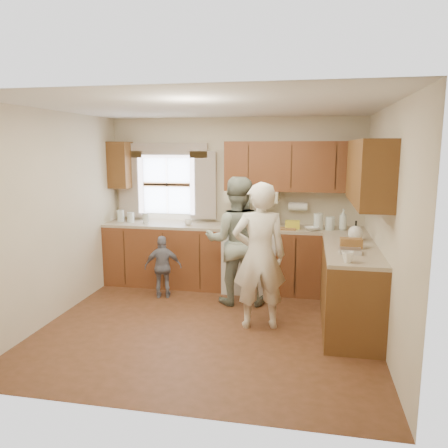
% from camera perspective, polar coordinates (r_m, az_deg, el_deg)
% --- Properties ---
extents(room, '(3.80, 3.80, 3.80)m').
position_cam_1_polar(room, '(4.91, -2.04, 0.39)').
color(room, '#4A2C17').
rests_on(room, ground).
extents(kitchen_fixtures, '(3.80, 2.25, 2.15)m').
position_cam_1_polar(kitchen_fixtures, '(5.94, 6.12, -2.01)').
color(kitchen_fixtures, '#4C2410').
rests_on(kitchen_fixtures, ground).
extents(stove, '(0.76, 0.67, 1.07)m').
position_cam_1_polar(stove, '(6.41, 3.54, -4.50)').
color(stove, silver).
rests_on(stove, ground).
extents(woman_left, '(0.70, 0.54, 1.69)m').
position_cam_1_polar(woman_left, '(5.00, 4.64, -4.19)').
color(woman_left, silver).
rests_on(woman_left, ground).
extents(woman_right, '(0.91, 0.75, 1.70)m').
position_cam_1_polar(woman_right, '(5.77, 1.58, -2.21)').
color(woman_right, '#294234').
rests_on(woman_right, ground).
extents(child, '(0.55, 0.33, 0.87)m').
position_cam_1_polar(child, '(6.12, -7.96, -5.57)').
color(child, slate).
rests_on(child, ground).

